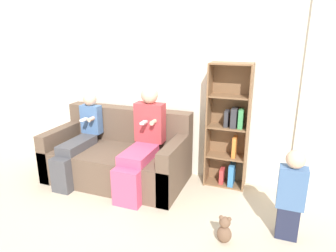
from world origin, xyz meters
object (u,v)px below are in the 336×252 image
object	(u,v)px
couch	(119,157)
teddy_bear	(224,230)
adult_seated	(142,141)
toddler_standing	(291,194)
bookshelf	(229,131)
child_seated	(79,139)

from	to	relation	value
couch	teddy_bear	bearing A→B (deg)	-27.60
adult_seated	toddler_standing	bearing A→B (deg)	-13.02
bookshelf	child_seated	bearing A→B (deg)	-164.36
adult_seated	teddy_bear	size ratio (longest dim) A/B	4.49
couch	bookshelf	world-z (taller)	bookshelf
bookshelf	couch	bearing A→B (deg)	-165.82
adult_seated	toddler_standing	distance (m)	1.69
toddler_standing	teddy_bear	world-z (taller)	toddler_standing
child_seated	toddler_standing	distance (m)	2.53
couch	adult_seated	xyz separation A→B (m)	(0.40, -0.13, 0.32)
teddy_bear	adult_seated	bearing A→B (deg)	149.09
toddler_standing	teddy_bear	size ratio (longest dim) A/B	3.20
child_seated	bookshelf	xyz separation A→B (m)	(1.80, 0.50, 0.16)
couch	toddler_standing	size ratio (longest dim) A/B	2.01
couch	adult_seated	distance (m)	0.53
toddler_standing	bookshelf	world-z (taller)	bookshelf
adult_seated	teddy_bear	bearing A→B (deg)	-30.91
couch	bookshelf	xyz separation A→B (m)	(1.34, 0.34, 0.40)
couch	adult_seated	world-z (taller)	adult_seated
bookshelf	teddy_bear	world-z (taller)	bookshelf
toddler_standing	child_seated	bearing A→B (deg)	172.26
couch	adult_seated	size ratio (longest dim) A/B	1.44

